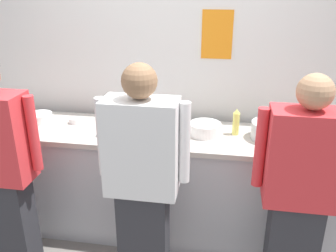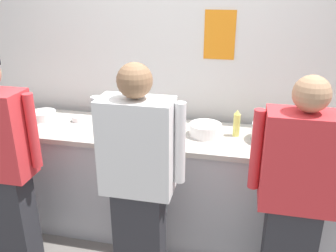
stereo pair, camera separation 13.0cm
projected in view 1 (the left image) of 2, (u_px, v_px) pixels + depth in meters
wall_back at (169, 61)px, 3.13m from camera, size 5.05×0.11×2.84m
prep_counter at (160, 183)px, 3.07m from camera, size 3.22×0.65×0.94m
chef_near_left at (0, 166)px, 2.49m from camera, size 0.60×0.24×1.64m
chef_center at (142, 181)px, 2.34m from camera, size 0.60×0.24×1.63m
chef_far_right at (299, 192)px, 2.25m from camera, size 0.59×0.24×1.60m
plate_stack_front at (40, 117)px, 3.10m from camera, size 0.21×0.21×0.07m
plate_stack_rear at (205, 129)px, 2.83m from camera, size 0.25×0.25×0.10m
mixing_bowl_steel at (271, 131)px, 2.75m from camera, size 0.30×0.30×0.13m
sheet_tray at (134, 129)px, 2.93m from camera, size 0.56×0.38×0.02m
squeeze_bottle_primary at (236, 122)px, 2.82m from camera, size 0.05×0.05×0.21m
squeeze_bottle_secondary at (323, 125)px, 2.76m from camera, size 0.06×0.06×0.21m
ramekin_red_sauce at (75, 120)px, 3.07m from camera, size 0.10×0.10×0.04m
deli_cup at (315, 135)px, 2.72m from camera, size 0.09×0.09×0.10m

